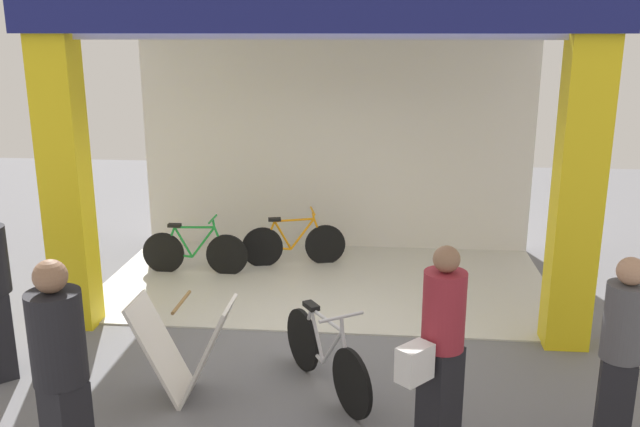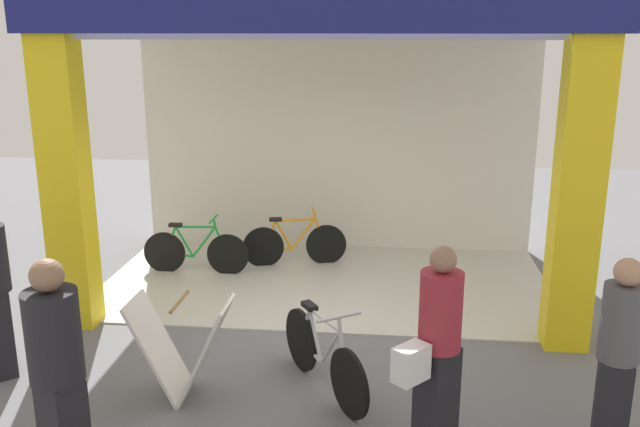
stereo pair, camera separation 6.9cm
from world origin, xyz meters
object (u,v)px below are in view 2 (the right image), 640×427
(bicycle_inside_0, at_px, (196,251))
(sandwich_board_sign, at_px, (182,349))
(bicycle_parked_0, at_px, (323,356))
(pedestrian_1, at_px, (437,349))
(pedestrian_2, at_px, (57,369))
(bicycle_inside_1, at_px, (295,244))
(pedestrian_0, at_px, (617,365))

(bicycle_inside_0, relative_size, sandwich_board_sign, 1.54)
(bicycle_inside_0, bearing_deg, sandwich_board_sign, -75.85)
(bicycle_parked_0, bearing_deg, pedestrian_1, -40.21)
(pedestrian_2, bearing_deg, sandwich_board_sign, 68.13)
(pedestrian_2, bearing_deg, bicycle_inside_1, 78.39)
(bicycle_inside_0, xyz_separation_m, pedestrian_1, (2.97, -3.70, 0.54))
(bicycle_inside_1, height_order, sandwich_board_sign, sandwich_board_sign)
(bicycle_parked_0, relative_size, pedestrian_0, 0.80)
(bicycle_inside_1, relative_size, sandwich_board_sign, 1.52)
(pedestrian_0, bearing_deg, pedestrian_1, 176.68)
(bicycle_inside_0, bearing_deg, pedestrian_1, -51.19)
(bicycle_inside_0, bearing_deg, pedestrian_0, -41.44)
(pedestrian_0, height_order, pedestrian_1, pedestrian_1)
(pedestrian_0, xyz_separation_m, pedestrian_1, (-1.30, 0.08, 0.02))
(bicycle_inside_0, xyz_separation_m, bicycle_inside_1, (1.29, 0.47, 0.00))
(bicycle_parked_0, bearing_deg, pedestrian_2, -139.72)
(bicycle_inside_0, relative_size, pedestrian_2, 0.84)
(sandwich_board_sign, distance_m, pedestrian_0, 3.56)
(sandwich_board_sign, bearing_deg, pedestrian_1, -14.54)
(bicycle_parked_0, bearing_deg, pedestrian_0, -21.30)
(pedestrian_0, bearing_deg, bicycle_parked_0, 158.70)
(bicycle_inside_0, height_order, pedestrian_2, pedestrian_2)
(bicycle_inside_0, relative_size, pedestrian_0, 0.87)
(sandwich_board_sign, bearing_deg, bicycle_inside_1, 82.14)
(pedestrian_0, bearing_deg, bicycle_inside_0, 138.56)
(bicycle_inside_1, xyz_separation_m, sandwich_board_sign, (-0.50, -3.60, 0.15))
(sandwich_board_sign, distance_m, pedestrian_1, 2.29)
(bicycle_inside_1, height_order, pedestrian_1, pedestrian_1)
(pedestrian_1, bearing_deg, pedestrian_2, -165.97)
(bicycle_inside_1, distance_m, pedestrian_2, 4.97)
(pedestrian_0, distance_m, pedestrian_2, 4.03)
(bicycle_inside_1, xyz_separation_m, pedestrian_2, (-0.99, -4.84, 0.58))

